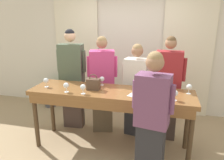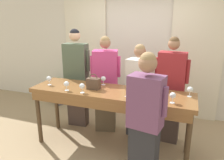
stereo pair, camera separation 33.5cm
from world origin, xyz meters
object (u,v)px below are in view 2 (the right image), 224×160
object	(u,v)px
guest_cream_sweater	(138,91)
potted_plant	(59,90)
wine_glass_center_mid	(49,79)
guest_pink_top	(105,85)
wine_glass_center_left	(140,85)
wine_glass_center_right	(66,84)
host_pouring	(145,121)
handbag	(94,83)
wine_glass_front_mid	(173,96)
wine_glass_back_left	(158,87)
tasting_bar	(110,97)
guest_olive_jacket	(77,78)
wine_glass_front_left	(82,86)
wine_bottle	(143,87)
guest_striped_shirt	(170,91)
wine_glass_front_right	(190,90)
wine_glass_back_mid	(103,79)

from	to	relation	value
guest_cream_sweater	potted_plant	bearing A→B (deg)	160.45
wine_glass_center_mid	potted_plant	xyz separation A→B (m)	(-0.76, 1.37, -0.72)
guest_pink_top	wine_glass_center_left	bearing A→B (deg)	-30.00
potted_plant	wine_glass_center_left	bearing A→B (deg)	-27.62
wine_glass_center_right	host_pouring	size ratio (longest dim) A/B	0.09
handbag	wine_glass_center_right	xyz separation A→B (m)	(-0.36, -0.21, 0.01)
guest_cream_sweater	potted_plant	xyz separation A→B (m)	(-2.13, 0.76, -0.47)
guest_pink_top	potted_plant	bearing A→B (deg)	153.55
wine_glass_front_mid	wine_glass_back_left	size ratio (longest dim) A/B	1.00
tasting_bar	wine_glass_front_mid	xyz separation A→B (m)	(0.93, -0.16, 0.21)
host_pouring	wine_glass_center_mid	bearing A→B (deg)	162.77
handbag	guest_olive_jacket	size ratio (longest dim) A/B	0.13
wine_glass_front_left	host_pouring	xyz separation A→B (m)	(1.03, -0.37, -0.21)
wine_glass_center_mid	wine_glass_front_left	bearing A→B (deg)	-13.02
handbag	wine_bottle	bearing A→B (deg)	-2.46
handbag	guest_striped_shirt	world-z (taller)	guest_striped_shirt
tasting_bar	wine_bottle	distance (m)	0.55
potted_plant	wine_glass_front_left	bearing A→B (deg)	-46.37
wine_glass_center_right	wine_glass_center_mid	bearing A→B (deg)	160.60
wine_glass_front_mid	potted_plant	bearing A→B (deg)	151.76
wine_bottle	wine_glass_front_mid	world-z (taller)	wine_bottle
guest_pink_top	wine_glass_front_right	bearing A→B (deg)	-15.37
wine_glass_front_mid	guest_olive_jacket	world-z (taller)	guest_olive_jacket
wine_glass_center_right	host_pouring	xyz separation A→B (m)	(1.30, -0.38, -0.21)
handbag	potted_plant	size ratio (longest dim) A/B	0.37
wine_glass_front_right	guest_cream_sweater	size ratio (longest dim) A/B	0.09
guest_striped_shirt	potted_plant	size ratio (longest dim) A/B	2.66
wine_glass_center_mid	wine_glass_back_mid	size ratio (longest dim) A/B	1.00
wine_glass_back_mid	potted_plant	xyz separation A→B (m)	(-1.61, 1.06, -0.72)
wine_glass_front_right	potted_plant	xyz separation A→B (m)	(-2.96, 1.15, -0.72)
handbag	wine_glass_front_left	distance (m)	0.24
wine_glass_back_left	potted_plant	bearing A→B (deg)	154.73
tasting_bar	wine_glass_center_right	distance (m)	0.70
wine_glass_front_right	wine_glass_center_right	distance (m)	1.81
tasting_bar	wine_bottle	world-z (taller)	wine_bottle
wine_glass_back_left	guest_pink_top	bearing A→B (deg)	156.57
tasting_bar	host_pouring	xyz separation A→B (m)	(0.66, -0.59, -0.00)
guest_pink_top	guest_cream_sweater	world-z (taller)	guest_pink_top
wine_glass_front_left	guest_cream_sweater	size ratio (longest dim) A/B	0.09
wine_glass_front_mid	guest_cream_sweater	world-z (taller)	guest_cream_sweater
tasting_bar	wine_bottle	xyz separation A→B (m)	(0.50, -0.03, 0.23)
tasting_bar	guest_olive_jacket	bearing A→B (deg)	147.68
wine_glass_front_left	guest_cream_sweater	distance (m)	1.06
handbag	wine_glass_center_right	size ratio (longest dim) A/B	1.68
wine_bottle	guest_pink_top	xyz separation A→B (m)	(-0.80, 0.58, -0.23)
wine_glass_center_right	guest_pink_top	bearing A→B (deg)	65.82
tasting_bar	wine_glass_center_left	distance (m)	0.49
wine_bottle	wine_glass_back_left	xyz separation A→B (m)	(0.20, 0.15, -0.02)
handbag	wine_glass_front_right	size ratio (longest dim) A/B	1.68
potted_plant	wine_glass_center_right	bearing A→B (deg)	-52.00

